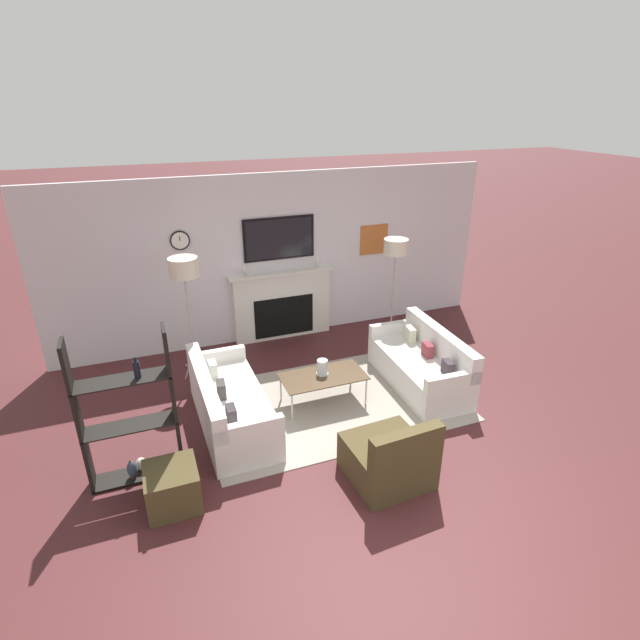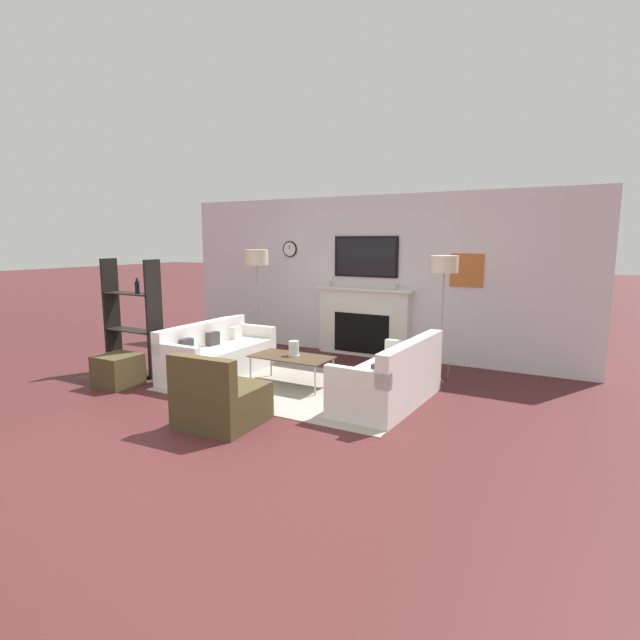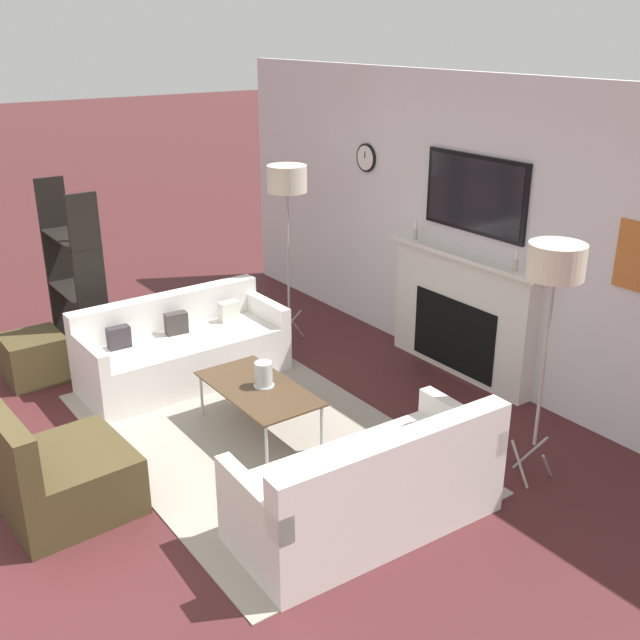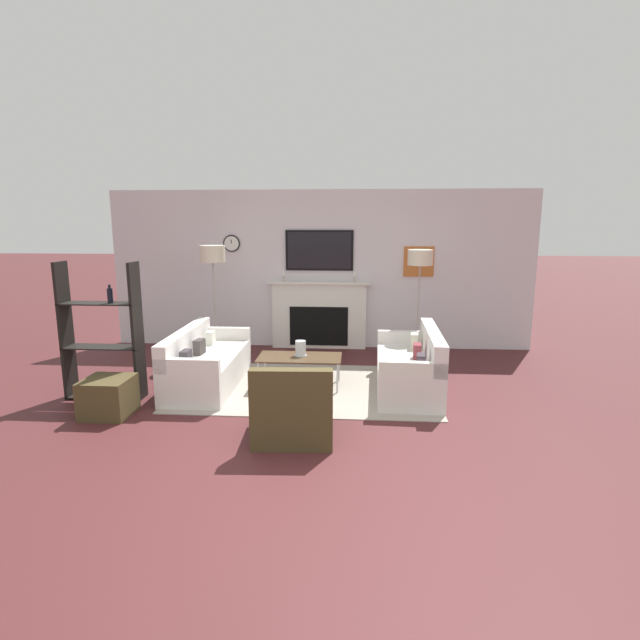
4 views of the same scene
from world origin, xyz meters
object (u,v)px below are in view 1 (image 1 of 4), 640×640
at_px(couch_right, 422,366).
at_px(couch_left, 229,406).
at_px(floor_lamp_right, 396,249).
at_px(coffee_table, 323,377).
at_px(hurricane_candle, 322,368).
at_px(armchair, 389,459).
at_px(shelf_unit, 129,419).
at_px(ottoman, 172,487).
at_px(floor_lamp_left, 184,269).

bearing_deg(couch_right, couch_left, 180.00).
bearing_deg(floor_lamp_right, coffee_table, -143.01).
distance_m(couch_left, hurricane_candle, 1.29).
relative_size(couch_right, hurricane_candle, 8.63).
bearing_deg(coffee_table, armchair, -85.72).
distance_m(couch_left, shelf_unit, 1.32).
height_order(hurricane_candle, shelf_unit, shelf_unit).
xyz_separation_m(hurricane_candle, ottoman, (-2.06, -1.21, -0.28)).
height_order(couch_right, armchair, armchair).
bearing_deg(armchair, couch_right, 49.26).
bearing_deg(couch_left, couch_right, -0.00).
distance_m(armchair, ottoman, 2.22).
distance_m(floor_lamp_left, ottoman, 2.88).
bearing_deg(shelf_unit, floor_lamp_right, 24.94).
bearing_deg(hurricane_candle, couch_right, -4.16).
relative_size(hurricane_candle, floor_lamp_left, 0.11).
bearing_deg(floor_lamp_right, couch_left, -155.74).
bearing_deg(coffee_table, couch_left, -177.43).
bearing_deg(couch_left, shelf_unit, -153.27).
distance_m(coffee_table, floor_lamp_left, 2.33).
distance_m(floor_lamp_right, ottoman, 4.68).
xyz_separation_m(floor_lamp_right, ottoman, (-3.74, -2.44, -1.39)).
height_order(couch_right, ottoman, couch_right).
xyz_separation_m(couch_left, hurricane_candle, (1.27, 0.11, 0.22)).
bearing_deg(couch_right, ottoman, -162.48).
bearing_deg(shelf_unit, armchair, -21.90).
distance_m(couch_right, armchair, 2.05).
height_order(couch_left, couch_right, couch_right).
height_order(armchair, ottoman, armchair).
relative_size(shelf_unit, ottoman, 3.32).
distance_m(couch_right, shelf_unit, 3.89).
xyz_separation_m(armchair, hurricane_candle, (-0.11, 1.66, 0.23)).
relative_size(armchair, floor_lamp_left, 0.47).
height_order(couch_right, shelf_unit, shelf_unit).
height_order(shelf_unit, ottoman, shelf_unit).
relative_size(coffee_table, hurricane_candle, 5.40).
distance_m(hurricane_candle, floor_lamp_left, 2.25).
bearing_deg(floor_lamp_right, armchair, -118.53).
height_order(armchair, floor_lamp_right, floor_lamp_right).
bearing_deg(couch_left, ottoman, -125.58).
xyz_separation_m(couch_right, armchair, (-1.34, -1.55, -0.03)).
xyz_separation_m(coffee_table, floor_lamp_left, (-1.49, 1.27, 1.26)).
xyz_separation_m(armchair, ottoman, (-2.17, 0.45, -0.05)).
bearing_deg(ottoman, floor_lamp_left, 77.06).
distance_m(couch_left, floor_lamp_right, 3.49).
relative_size(couch_left, floor_lamp_right, 1.06).
height_order(couch_right, coffee_table, couch_right).
bearing_deg(hurricane_candle, ottoman, -149.48).
relative_size(coffee_table, floor_lamp_left, 0.61).
relative_size(armchair, shelf_unit, 0.50).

